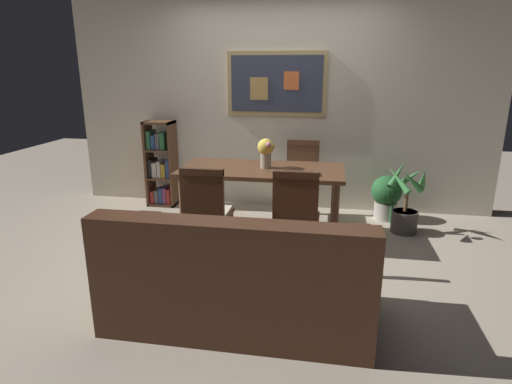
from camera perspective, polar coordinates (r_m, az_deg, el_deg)
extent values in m
plane|color=tan|center=(4.16, 0.27, -8.14)|extent=(12.00, 12.00, 0.00)
cube|color=beige|center=(5.34, 3.11, 11.76)|extent=(5.20, 0.10, 2.60)
cube|color=tan|center=(5.27, 2.76, 14.28)|extent=(1.20, 0.02, 0.76)
cube|color=#33384C|center=(5.25, 2.74, 14.28)|extent=(1.10, 0.01, 0.66)
cube|color=tan|center=(5.28, 0.39, 13.69)|extent=(0.22, 0.00, 0.27)
cube|color=#D86633|center=(5.23, 4.76, 14.65)|extent=(0.18, 0.00, 0.21)
cube|color=brown|center=(4.36, 0.81, 2.96)|extent=(1.66, 0.81, 0.04)
cylinder|color=brown|center=(4.33, -9.74, -2.42)|extent=(0.07, 0.07, 0.70)
cylinder|color=brown|center=(4.10, 10.49, -3.56)|extent=(0.07, 0.07, 0.70)
cylinder|color=brown|center=(4.92, -7.26, -0.03)|extent=(0.07, 0.07, 0.70)
cylinder|color=brown|center=(4.72, 10.45, -0.90)|extent=(0.07, 0.07, 0.70)
cube|color=brown|center=(3.90, -6.32, -3.04)|extent=(0.40, 0.40, 0.03)
cube|color=beige|center=(3.89, -6.34, -2.66)|extent=(0.36, 0.36, 0.03)
cylinder|color=brown|center=(3.88, -9.35, -6.84)|extent=(0.04, 0.04, 0.42)
cylinder|color=brown|center=(3.79, -4.43, -7.25)|extent=(0.04, 0.04, 0.42)
cylinder|color=brown|center=(4.18, -7.84, -5.05)|extent=(0.04, 0.04, 0.42)
cylinder|color=brown|center=(4.09, -3.27, -5.38)|extent=(0.04, 0.04, 0.42)
cube|color=brown|center=(3.66, -7.21, -0.38)|extent=(0.38, 0.04, 0.46)
cube|color=brown|center=(3.61, -7.32, 2.67)|extent=(0.38, 0.05, 0.06)
cube|color=brown|center=(4.98, 6.07, 1.26)|extent=(0.40, 0.40, 0.03)
cube|color=beige|center=(4.97, 6.08, 1.57)|extent=(0.36, 0.36, 0.03)
cylinder|color=brown|center=(5.20, 8.00, -0.74)|extent=(0.04, 0.04, 0.42)
cylinder|color=brown|center=(5.22, 4.27, -0.56)|extent=(0.04, 0.04, 0.42)
cylinder|color=brown|center=(4.87, 7.85, -1.90)|extent=(0.04, 0.04, 0.42)
cylinder|color=brown|center=(4.89, 3.87, -1.70)|extent=(0.04, 0.04, 0.42)
cube|color=brown|center=(5.10, 6.30, 4.41)|extent=(0.38, 0.04, 0.46)
cube|color=brown|center=(5.06, 6.37, 6.63)|extent=(0.38, 0.05, 0.06)
cube|color=brown|center=(3.79, 5.43, -3.57)|extent=(0.40, 0.40, 0.03)
cube|color=beige|center=(3.79, 5.44, -3.18)|extent=(0.36, 0.36, 0.03)
cylinder|color=brown|center=(3.74, 2.51, -7.55)|extent=(0.04, 0.04, 0.42)
cylinder|color=brown|center=(3.71, 7.76, -7.85)|extent=(0.04, 0.04, 0.42)
cylinder|color=brown|center=(4.05, 3.13, -5.62)|extent=(0.04, 0.04, 0.42)
cylinder|color=brown|center=(4.03, 7.96, -5.89)|extent=(0.04, 0.04, 0.42)
cube|color=brown|center=(3.55, 5.30, -0.86)|extent=(0.38, 0.04, 0.46)
cube|color=brown|center=(3.49, 5.39, 2.27)|extent=(0.38, 0.05, 0.06)
cube|color=#472819|center=(3.10, -2.11, -13.13)|extent=(1.80, 0.84, 0.40)
cube|color=#472819|center=(2.63, -3.65, -8.52)|extent=(1.80, 0.20, 0.44)
cube|color=#472819|center=(3.22, -16.54, -6.57)|extent=(0.18, 0.80, 0.22)
cube|color=#472819|center=(2.92, 13.79, -8.79)|extent=(0.18, 0.80, 0.22)
cube|color=#334C72|center=(2.91, -11.73, -7.66)|extent=(0.32, 0.16, 0.33)
cube|color=#B78C33|center=(2.78, -2.96, -8.45)|extent=(0.32, 0.16, 0.33)
cube|color=brown|center=(5.65, -14.12, 3.75)|extent=(0.03, 0.28, 1.08)
cube|color=brown|center=(5.52, -10.98, 3.67)|extent=(0.03, 0.28, 1.08)
cube|color=brown|center=(5.72, -12.24, -1.45)|extent=(0.36, 0.28, 0.03)
cube|color=brown|center=(5.49, -12.91, 9.08)|extent=(0.36, 0.28, 0.03)
cube|color=brown|center=(5.62, -12.45, 1.92)|extent=(0.30, 0.28, 0.02)
cube|color=brown|center=(5.55, -12.68, 5.53)|extent=(0.30, 0.28, 0.02)
cube|color=#B2332D|center=(5.73, -13.36, -0.47)|extent=(0.05, 0.22, 0.16)
cube|color=#595960|center=(5.71, -12.83, -0.42)|extent=(0.05, 0.22, 0.18)
cube|color=#2D4C8C|center=(5.68, -12.31, -0.32)|extent=(0.04, 0.22, 0.21)
cube|color=#7F3F72|center=(5.66, -11.82, -0.30)|extent=(0.05, 0.22, 0.21)
cube|color=#B2332D|center=(5.65, -11.32, -0.42)|extent=(0.05, 0.22, 0.20)
cube|color=black|center=(5.64, -13.63, 3.21)|extent=(0.04, 0.22, 0.23)
cube|color=beige|center=(5.62, -13.09, 3.01)|extent=(0.06, 0.22, 0.20)
cube|color=beige|center=(5.60, -12.53, 3.09)|extent=(0.04, 0.22, 0.22)
cube|color=gold|center=(5.58, -11.98, 2.90)|extent=(0.06, 0.22, 0.18)
cube|color=#2D4C8C|center=(5.55, -11.42, 3.17)|extent=(0.04, 0.22, 0.24)
cube|color=#337247|center=(5.57, -13.85, 6.83)|extent=(0.05, 0.22, 0.23)
cube|color=#2D4C8C|center=(5.55, -13.27, 6.58)|extent=(0.05, 0.22, 0.18)
cube|color=#595960|center=(5.53, -12.70, 6.68)|extent=(0.05, 0.22, 0.21)
cube|color=#337247|center=(5.50, -12.11, 6.74)|extent=(0.06, 0.22, 0.22)
cylinder|color=#B2ADA3|center=(5.25, 16.90, -2.37)|extent=(0.25, 0.25, 0.21)
cylinder|color=#332319|center=(5.23, 16.98, -1.41)|extent=(0.23, 0.23, 0.02)
sphere|color=#235B2D|center=(5.18, 17.12, 0.19)|extent=(0.35, 0.35, 0.35)
cylinder|color=#235B2D|center=(5.13, 17.67, -2.83)|extent=(0.03, 0.03, 0.28)
cylinder|color=#235B2D|center=(5.35, 18.08, -2.23)|extent=(0.03, 0.03, 0.30)
cylinder|color=#4C4742|center=(4.89, 19.23, -3.76)|extent=(0.28, 0.28, 0.24)
cylinder|color=#332319|center=(4.86, 19.35, -2.53)|extent=(0.25, 0.25, 0.02)
cylinder|color=brown|center=(4.81, 19.51, -0.93)|extent=(0.04, 0.04, 0.27)
cone|color=#387F3D|center=(4.76, 21.50, 1.67)|extent=(0.12, 0.30, 0.27)
cone|color=#387F3D|center=(4.87, 20.04, 1.90)|extent=(0.26, 0.17, 0.23)
cone|color=#387F3D|center=(4.82, 18.38, 2.21)|extent=(0.24, 0.27, 0.28)
cone|color=#387F3D|center=(4.63, 18.60, 1.53)|extent=(0.27, 0.28, 0.27)
cone|color=#387F3D|center=(4.65, 20.25, 1.34)|extent=(0.26, 0.13, 0.25)
cylinder|color=tan|center=(4.35, 1.28, 4.28)|extent=(0.11, 0.11, 0.16)
sphere|color=#EACC4C|center=(4.32, 1.29, 6.07)|extent=(0.17, 0.17, 0.17)
sphere|color=#D86633|center=(4.38, 0.97, 6.48)|extent=(0.08, 0.08, 0.08)
sphere|color=pink|center=(4.26, 1.67, 6.31)|extent=(0.06, 0.06, 0.06)
sphere|color=#D86633|center=(4.33, 2.18, 6.04)|extent=(0.06, 0.06, 0.06)
cube|color=black|center=(4.11, 8.18, 2.41)|extent=(0.06, 0.16, 0.02)
cube|color=gray|center=(4.11, 8.18, 2.57)|extent=(0.04, 0.10, 0.00)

